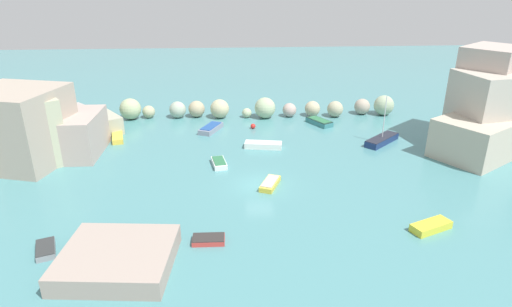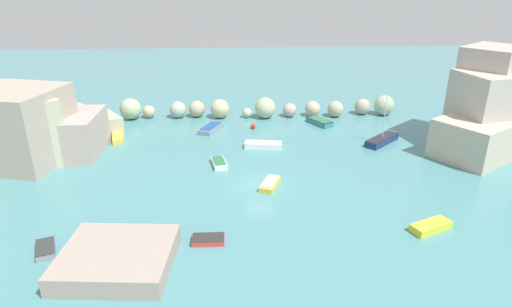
{
  "view_description": "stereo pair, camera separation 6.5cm",
  "coord_description": "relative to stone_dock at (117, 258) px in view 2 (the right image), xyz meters",
  "views": [
    {
      "loc": [
        -2.66,
        -35.41,
        17.8
      ],
      "look_at": [
        0.0,
        5.05,
        1.0
      ],
      "focal_mm": 30.5,
      "sensor_mm": 36.0,
      "label": 1
    },
    {
      "loc": [
        -2.59,
        -35.41,
        17.8
      ],
      "look_at": [
        0.0,
        5.05,
        1.0
      ],
      "focal_mm": 30.5,
      "sensor_mm": 36.0,
      "label": 2
    }
  ],
  "objects": [
    {
      "name": "moored_boat_3",
      "position": [
        22.39,
        3.02,
        -0.37
      ],
      "size": [
        3.43,
        2.38,
        0.59
      ],
      "rotation": [
        0.0,
        0.0,
        0.4
      ],
      "color": "yellow",
      "rests_on": "cove_water"
    },
    {
      "name": "moored_boat_2",
      "position": [
        11.19,
        20.45,
        -0.34
      ],
      "size": [
        4.24,
        2.04,
        0.64
      ],
      "rotation": [
        0.0,
        0.0,
        6.11
      ],
      "color": "white",
      "rests_on": "cove_water"
    },
    {
      "name": "moored_boat_5",
      "position": [
        5.8,
        2.46,
        -0.45
      ],
      "size": [
        2.33,
        1.29,
        0.43
      ],
      "rotation": [
        0.0,
        0.0,
        3.12
      ],
      "color": "#C93C36",
      "rests_on": "cove_water"
    },
    {
      "name": "moored_boat_7",
      "position": [
        6.38,
        15.93,
        -0.39
      ],
      "size": [
        1.72,
        2.87,
        0.58
      ],
      "rotation": [
        0.0,
        0.0,
        4.89
      ],
      "color": "white",
      "rests_on": "cove_water"
    },
    {
      "name": "cliff_headland_left",
      "position": [
        -13.41,
        19.5,
        2.24
      ],
      "size": [
        19.21,
        17.17,
        7.56
      ],
      "color": "#B7A09C",
      "rests_on": "ground"
    },
    {
      "name": "moored_boat_0",
      "position": [
        -5.38,
        1.98,
        -0.42
      ],
      "size": [
        1.97,
        2.61,
        0.48
      ],
      "rotation": [
        0.0,
        0.0,
        5.08
      ],
      "color": "gray",
      "rests_on": "cove_water"
    },
    {
      "name": "rock_breakwater",
      "position": [
        11.19,
        31.69,
        0.53
      ],
      "size": [
        36.62,
        3.53,
        2.76
      ],
      "color": "#ABB98A",
      "rests_on": "ground"
    },
    {
      "name": "moored_boat_8",
      "position": [
        18.98,
        28.05,
        -0.32
      ],
      "size": [
        3.14,
        3.92,
        0.66
      ],
      "rotation": [
        0.0,
        0.0,
        2.1
      ],
      "color": "teal",
      "rests_on": "cove_water"
    },
    {
      "name": "moored_boat_1",
      "position": [
        24.73,
        21.02,
        -0.27
      ],
      "size": [
        4.8,
        4.55,
        5.5
      ],
      "rotation": [
        0.0,
        0.0,
        3.88
      ],
      "color": "navy",
      "rests_on": "cove_water"
    },
    {
      "name": "cliff_headland_right",
      "position": [
        38.1,
        19.62,
        3.78
      ],
      "size": [
        19.62,
        14.55,
        10.69
      ],
      "color": "#BCAF9B",
      "rests_on": "ground"
    },
    {
      "name": "moored_boat_4",
      "position": [
        -5.45,
        24.06,
        -0.37
      ],
      "size": [
        1.95,
        3.66,
        0.59
      ],
      "rotation": [
        0.0,
        0.0,
        4.95
      ],
      "color": "yellow",
      "rests_on": "cove_water"
    },
    {
      "name": "cove_water",
      "position": [
        10.12,
        11.37,
        -0.67
      ],
      "size": [
        160.0,
        160.0,
        0.0
      ],
      "primitive_type": "plane",
      "color": "teal",
      "rests_on": "ground"
    },
    {
      "name": "moored_boat_6",
      "position": [
        11.04,
        11.02,
        -0.4
      ],
      "size": [
        2.24,
        3.25,
        0.55
      ],
      "rotation": [
        0.0,
        0.0,
        4.32
      ],
      "color": "gold",
      "rests_on": "cove_water"
    },
    {
      "name": "moored_boat_9",
      "position": [
        5.24,
        26.44,
        -0.34
      ],
      "size": [
        3.05,
        4.21,
        0.68
      ],
      "rotation": [
        0.0,
        0.0,
        4.28
      ],
      "color": "gray",
      "rests_on": "cove_water"
    },
    {
      "name": "channel_buoy",
      "position": [
        10.44,
        26.96,
        -0.35
      ],
      "size": [
        0.63,
        0.63,
        0.63
      ],
      "primitive_type": "sphere",
      "color": "red",
      "rests_on": "cove_water"
    },
    {
      "name": "stone_dock",
      "position": [
        0.0,
        0.0,
        0.0
      ],
      "size": [
        7.63,
        7.02,
        1.33
      ],
      "primitive_type": "cube",
      "rotation": [
        0.0,
        0.0,
        -0.09
      ],
      "color": "#A49387",
      "rests_on": "ground"
    }
  ]
}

